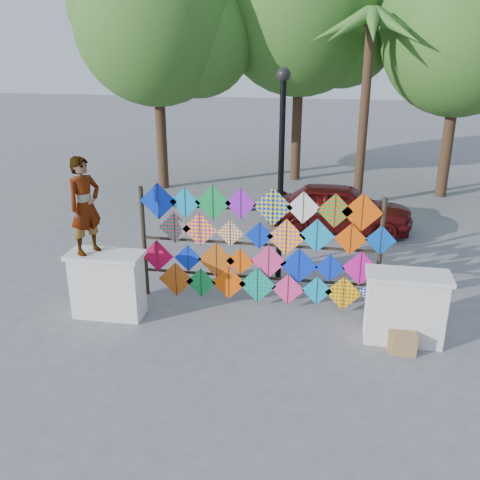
# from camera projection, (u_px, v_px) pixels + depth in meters

# --- Properties ---
(ground) EXTENTS (80.00, 80.00, 0.00)m
(ground) POSITION_uv_depth(u_px,v_px,m) (251.00, 322.00, 10.01)
(ground) COLOR gray
(ground) RESTS_ON ground
(parapet_left) EXTENTS (1.40, 0.65, 1.28)m
(parapet_left) POSITION_uv_depth(u_px,v_px,m) (108.00, 284.00, 10.02)
(parapet_left) COLOR silver
(parapet_left) RESTS_ON ground
(parapet_right) EXTENTS (1.40, 0.65, 1.28)m
(parapet_right) POSITION_uv_depth(u_px,v_px,m) (405.00, 307.00, 9.17)
(parapet_right) COLOR silver
(parapet_right) RESTS_ON ground
(kite_rack) EXTENTS (4.91, 0.24, 2.42)m
(kite_rack) POSITION_uv_depth(u_px,v_px,m) (261.00, 247.00, 10.24)
(kite_rack) COLOR black
(kite_rack) RESTS_ON ground
(tree_west) EXTENTS (5.85, 5.20, 8.01)m
(tree_west) POSITION_uv_depth(u_px,v_px,m) (159.00, 25.00, 17.12)
(tree_west) COLOR #472E1E
(tree_west) RESTS_ON ground
(tree_mid) EXTENTS (6.30, 5.60, 8.61)m
(tree_mid) POSITION_uv_depth(u_px,v_px,m) (304.00, 13.00, 18.12)
(tree_mid) COLOR #472E1E
(tree_mid) RESTS_ON ground
(tree_east) EXTENTS (5.40, 4.80, 7.42)m
(tree_east) POSITION_uv_depth(u_px,v_px,m) (465.00, 38.00, 16.23)
(tree_east) COLOR #472E1E
(tree_east) RESTS_ON ground
(palm_tree) EXTENTS (3.62, 3.62, 5.83)m
(palm_tree) POSITION_uv_depth(u_px,v_px,m) (370.00, 39.00, 15.28)
(palm_tree) COLOR #472E1E
(palm_tree) RESTS_ON ground
(vendor_woman) EXTENTS (0.68, 0.78, 1.79)m
(vendor_woman) POSITION_uv_depth(u_px,v_px,m) (85.00, 206.00, 9.53)
(vendor_woman) COLOR #99999E
(vendor_woman) RESTS_ON parapet_left
(sedan) EXTENTS (3.92, 1.77, 1.31)m
(sedan) POSITION_uv_depth(u_px,v_px,m) (340.00, 208.00, 14.54)
(sedan) COLOR #4C0D0D
(sedan) RESTS_ON ground
(lamppost) EXTENTS (0.28, 0.28, 4.46)m
(lamppost) POSITION_uv_depth(u_px,v_px,m) (281.00, 158.00, 10.85)
(lamppost) COLOR black
(lamppost) RESTS_ON ground
(cardboard_box_near) EXTENTS (0.41, 0.36, 0.36)m
(cardboard_box_near) POSITION_uv_depth(u_px,v_px,m) (403.00, 342.00, 9.00)
(cardboard_box_near) COLOR #9A824A
(cardboard_box_near) RESTS_ON ground
(cardboard_box_far) EXTENTS (0.42, 0.39, 0.36)m
(cardboard_box_far) POSITION_uv_depth(u_px,v_px,m) (400.00, 339.00, 9.09)
(cardboard_box_far) COLOR #9A824A
(cardboard_box_far) RESTS_ON ground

